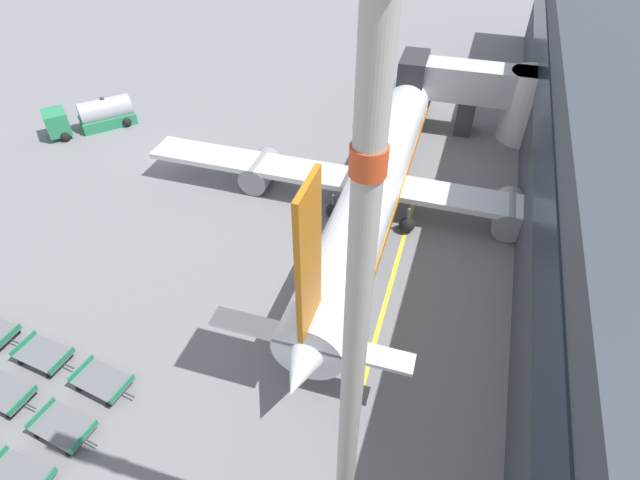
# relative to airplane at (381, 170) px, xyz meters

# --- Properties ---
(ground_plane) EXTENTS (500.00, 500.00, 0.00)m
(ground_plane) POSITION_rel_airplane_xyz_m (-19.31, 0.82, -2.86)
(ground_plane) COLOR gray
(jet_bridge) EXTENTS (14.51, 5.06, 6.82)m
(jet_bridge) POSITION_rel_airplane_xyz_m (6.98, 14.08, 1.14)
(jet_bridge) COLOR silver
(jet_bridge) RESTS_ON ground_plane
(airplane) EXTENTS (37.96, 41.89, 13.05)m
(airplane) POSITION_rel_airplane_xyz_m (0.00, 0.00, 0.00)
(airplane) COLOR white
(airplane) RESTS_ON ground_plane
(fuel_tanker_secondary) EXTENTS (7.29, 7.80, 2.94)m
(fuel_tanker_secondary) POSITION_rel_airplane_xyz_m (-29.26, 3.44, -1.64)
(fuel_tanker_secondary) COLOR #2D8C5B
(fuel_tanker_secondary) RESTS_ON ground_plane
(baggage_dolly_row_near_col_c) EXTENTS (3.75, 1.97, 0.92)m
(baggage_dolly_row_near_col_c) POSITION_rel_airplane_xyz_m (-10.71, -27.01, -2.37)
(baggage_dolly_row_near_col_c) COLOR slate
(baggage_dolly_row_near_col_c) RESTS_ON ground_plane
(baggage_dolly_row_mid_a_col_b) EXTENTS (3.79, 2.09, 0.92)m
(baggage_dolly_row_mid_a_col_b) POSITION_rel_airplane_xyz_m (-14.73, -23.66, -2.37)
(baggage_dolly_row_mid_a_col_b) COLOR slate
(baggage_dolly_row_mid_a_col_b) RESTS_ON ground_plane
(baggage_dolly_row_mid_a_col_c) EXTENTS (3.80, 2.15, 0.92)m
(baggage_dolly_row_mid_a_col_c) POSITION_rel_airplane_xyz_m (-10.44, -24.31, -2.37)
(baggage_dolly_row_mid_a_col_c) COLOR slate
(baggage_dolly_row_mid_a_col_c) RESTS_ON ground_plane
(baggage_dolly_row_mid_b_col_b) EXTENTS (3.79, 2.08, 0.92)m
(baggage_dolly_row_mid_b_col_b) POSITION_rel_airplane_xyz_m (-14.50, -21.02, -2.37)
(baggage_dolly_row_mid_b_col_b) COLOR slate
(baggage_dolly_row_mid_b_col_b) RESTS_ON ground_plane
(baggage_dolly_row_mid_b_col_c) EXTENTS (3.80, 2.17, 0.92)m
(baggage_dolly_row_mid_b_col_c) POSITION_rel_airplane_xyz_m (-10.25, -21.44, -2.37)
(baggage_dolly_row_mid_b_col_c) COLOR slate
(baggage_dolly_row_mid_b_col_c) RESTS_ON ground_plane
(apron_light_mast) EXTENTS (2.00, 0.73, 24.13)m
(apron_light_mast) POSITION_rel_airplane_xyz_m (4.13, -24.71, 10.44)
(apron_light_mast) COLOR #ADA89E
(apron_light_mast) RESTS_ON ground_plane
(stand_guidance_stripe) EXTENTS (0.72, 24.13, 0.01)m
(stand_guidance_stripe) POSITION_rel_airplane_xyz_m (2.96, -8.81, -2.86)
(stand_guidance_stripe) COLOR yellow
(stand_guidance_stripe) RESTS_ON ground_plane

